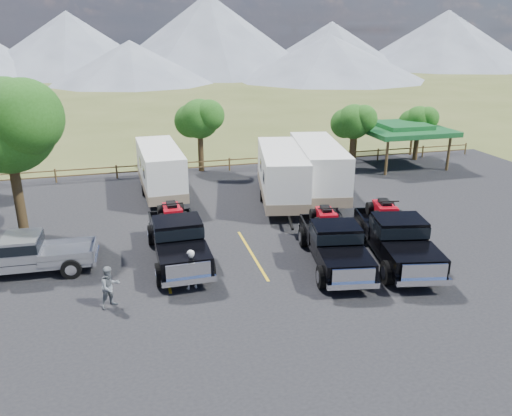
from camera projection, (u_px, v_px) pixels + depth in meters
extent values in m
plane|color=#434D20|center=(325.00, 291.00, 19.86)|extent=(320.00, 320.00, 0.00)
cube|color=black|center=(300.00, 259.00, 22.59)|extent=(44.00, 34.00, 0.04)
cube|color=gold|center=(164.00, 264.00, 22.05)|extent=(0.12, 5.50, 0.01)
cube|color=gold|center=(252.00, 254.00, 23.01)|extent=(0.12, 5.50, 0.01)
cube|color=gold|center=(332.00, 245.00, 23.97)|extent=(0.12, 5.50, 0.01)
cube|color=gold|center=(407.00, 237.00, 24.93)|extent=(0.12, 5.50, 0.01)
cylinder|color=#312313|center=(18.00, 194.00, 24.30)|extent=(0.48, 0.48, 4.48)
sphere|color=#1F4F13|center=(7.00, 126.00, 23.17)|extent=(4.48, 4.48, 4.48)
sphere|color=#1F4F13|center=(24.00, 117.00, 22.51)|extent=(3.52, 3.52, 3.52)
cylinder|color=#312313|center=(352.00, 150.00, 37.03)|extent=(0.39, 0.39, 2.80)
sphere|color=#1F4F13|center=(354.00, 122.00, 36.33)|extent=(2.52, 2.52, 2.52)
sphere|color=#1F4F13|center=(364.00, 119.00, 35.95)|extent=(1.98, 1.98, 1.98)
sphere|color=#1F4F13|center=(345.00, 123.00, 36.63)|extent=(2.16, 2.16, 2.16)
cylinder|color=#312313|center=(416.00, 144.00, 39.43)|extent=(0.38, 0.38, 2.52)
sphere|color=#1F4F13|center=(419.00, 121.00, 38.79)|extent=(2.24, 2.24, 2.24)
sphere|color=#1F4F13|center=(427.00, 118.00, 38.46)|extent=(1.76, 1.76, 1.76)
sphere|color=#1F4F13|center=(411.00, 122.00, 39.06)|extent=(1.92, 1.92, 1.92)
cylinder|color=#312313|center=(201.00, 151.00, 36.17)|extent=(0.41, 0.41, 3.08)
sphere|color=#1F4F13|center=(200.00, 119.00, 35.39)|extent=(2.80, 2.80, 2.80)
sphere|color=#1F4F13|center=(209.00, 115.00, 34.98)|extent=(2.20, 2.20, 2.20)
sphere|color=#1F4F13|center=(191.00, 121.00, 35.72)|extent=(2.40, 2.40, 2.40)
cylinder|color=brown|center=(56.00, 176.00, 33.66)|extent=(0.12, 0.12, 1.00)
cylinder|color=brown|center=(117.00, 172.00, 34.62)|extent=(0.12, 0.12, 1.00)
cylinder|color=brown|center=(175.00, 168.00, 35.58)|extent=(0.12, 0.12, 1.00)
cylinder|color=brown|center=(229.00, 164.00, 36.54)|extent=(0.12, 0.12, 1.00)
cylinder|color=brown|center=(281.00, 161.00, 37.50)|extent=(0.12, 0.12, 1.00)
cylinder|color=brown|center=(331.00, 158.00, 38.46)|extent=(0.12, 0.12, 1.00)
cylinder|color=brown|center=(378.00, 155.00, 39.42)|extent=(0.12, 0.12, 1.00)
cylinder|color=brown|center=(423.00, 152.00, 40.38)|extent=(0.12, 0.12, 1.00)
cylinder|color=brown|center=(465.00, 149.00, 41.34)|extent=(0.12, 0.12, 1.00)
cube|color=brown|center=(256.00, 163.00, 37.04)|extent=(36.00, 0.06, 0.08)
cube|color=brown|center=(256.00, 158.00, 36.90)|extent=(36.00, 0.06, 0.08)
cylinder|color=brown|center=(387.00, 158.00, 35.15)|extent=(0.20, 0.20, 2.60)
cylinder|color=brown|center=(356.00, 143.00, 39.70)|extent=(0.20, 0.20, 2.60)
cylinder|color=brown|center=(449.00, 154.00, 36.35)|extent=(0.20, 0.20, 2.60)
cylinder|color=brown|center=(412.00, 140.00, 40.90)|extent=(0.20, 0.20, 2.60)
cube|color=#1A5B2A|center=(402.00, 129.00, 37.54)|extent=(6.20, 6.20, 0.35)
cube|color=#1A5B2A|center=(402.00, 125.00, 37.44)|extent=(3.50, 3.50, 0.35)
cone|color=slate|center=(69.00, 43.00, 115.17)|extent=(44.00, 44.00, 14.00)
cone|color=slate|center=(209.00, 34.00, 118.53)|extent=(52.00, 52.00, 18.00)
cone|color=slate|center=(331.00, 45.00, 133.17)|extent=(40.00, 40.00, 12.00)
cone|color=slate|center=(446.00, 39.00, 136.70)|extent=(50.00, 50.00, 15.00)
cone|color=slate|center=(131.00, 62.00, 96.53)|extent=(32.00, 32.00, 8.00)
cone|color=slate|center=(329.00, 57.00, 103.24)|extent=(40.00, 40.00, 9.00)
cube|color=black|center=(178.00, 246.00, 22.16)|extent=(2.09, 6.21, 0.39)
cube|color=black|center=(184.00, 258.00, 20.14)|extent=(2.11, 1.98, 0.54)
cube|color=black|center=(178.00, 231.00, 21.78)|extent=(2.06, 1.72, 1.08)
cube|color=black|center=(177.00, 228.00, 21.73)|extent=(2.11, 1.79, 0.49)
cube|color=black|center=(173.00, 225.00, 23.83)|extent=(2.12, 2.63, 0.60)
cube|color=silver|center=(188.00, 271.00, 19.16)|extent=(1.73, 0.11, 0.60)
cube|color=silver|center=(189.00, 281.00, 19.24)|extent=(2.13, 0.23, 0.24)
cube|color=silver|center=(170.00, 222.00, 25.13)|extent=(2.13, 0.21, 0.24)
cylinder|color=black|center=(160.00, 275.00, 20.02)|extent=(0.34, 0.98, 0.98)
cylinder|color=black|center=(210.00, 268.00, 20.54)|extent=(0.34, 0.98, 0.98)
cylinder|color=black|center=(151.00, 235.00, 23.91)|extent=(0.34, 0.98, 0.98)
cylinder|color=black|center=(194.00, 230.00, 24.43)|extent=(0.34, 0.98, 0.98)
cube|color=#9C0813|center=(172.00, 210.00, 23.58)|extent=(0.78, 1.42, 0.38)
cube|color=black|center=(171.00, 205.00, 23.49)|extent=(0.45, 0.82, 0.20)
cube|color=#9C0813|center=(173.00, 212.00, 23.01)|extent=(0.87, 0.39, 0.24)
cylinder|color=black|center=(172.00, 204.00, 22.98)|extent=(0.98, 0.08, 0.07)
cylinder|color=black|center=(163.00, 220.00, 22.99)|extent=(0.29, 0.61, 0.61)
cylinder|color=black|center=(184.00, 218.00, 23.24)|extent=(0.29, 0.61, 0.61)
cylinder|color=black|center=(160.00, 211.00, 24.07)|extent=(0.29, 0.61, 0.61)
cylinder|color=black|center=(181.00, 210.00, 24.32)|extent=(0.29, 0.61, 0.61)
cube|color=black|center=(334.00, 250.00, 21.83)|extent=(2.87, 6.16, 0.37)
cube|color=black|center=(346.00, 262.00, 19.83)|extent=(2.28, 2.18, 0.52)
cube|color=black|center=(336.00, 236.00, 21.46)|extent=(2.20, 1.92, 1.04)
cube|color=black|center=(336.00, 232.00, 21.41)|extent=(2.25, 1.99, 0.47)
cube|color=black|center=(325.00, 228.00, 23.49)|extent=(2.38, 2.79, 0.57)
cube|color=silver|center=(354.00, 276.00, 18.85)|extent=(1.65, 0.36, 0.57)
cube|color=silver|center=(353.00, 286.00, 18.92)|extent=(2.04, 0.52, 0.23)
cube|color=silver|center=(319.00, 225.00, 24.77)|extent=(2.04, 0.50, 0.23)
cylinder|color=black|center=(322.00, 277.00, 19.88)|extent=(0.46, 0.97, 0.94)
cylinder|color=black|center=(370.00, 275.00, 20.04)|extent=(0.46, 0.97, 0.94)
cylinder|color=black|center=(303.00, 237.00, 23.74)|extent=(0.46, 0.97, 0.94)
cylinder|color=black|center=(344.00, 235.00, 23.90)|extent=(0.46, 0.97, 0.94)
cube|color=#9C0813|center=(326.00, 214.00, 23.25)|extent=(0.94, 1.45, 0.36)
cube|color=black|center=(326.00, 209.00, 23.16)|extent=(0.54, 0.84, 0.19)
cube|color=#9C0813|center=(328.00, 217.00, 22.68)|extent=(0.88, 0.50, 0.23)
cylinder|color=black|center=(328.00, 208.00, 22.65)|extent=(0.93, 0.22, 0.06)
cylinder|color=black|center=(318.00, 223.00, 22.74)|extent=(0.36, 0.62, 0.58)
cylinder|color=black|center=(338.00, 223.00, 22.82)|extent=(0.36, 0.62, 0.58)
cylinder|color=black|center=(313.00, 215.00, 23.82)|extent=(0.36, 0.62, 0.58)
cylinder|color=black|center=(332.00, 214.00, 23.90)|extent=(0.36, 0.62, 0.58)
cube|color=black|center=(396.00, 245.00, 22.22)|extent=(3.25, 6.62, 0.40)
cube|color=black|center=(414.00, 258.00, 20.07)|extent=(2.49, 2.38, 0.56)
cube|color=black|center=(398.00, 230.00, 21.83)|extent=(2.39, 2.11, 1.11)
cube|color=black|center=(399.00, 226.00, 21.77)|extent=(2.45, 2.19, 0.50)
cube|color=black|center=(383.00, 223.00, 24.00)|extent=(2.62, 3.04, 0.61)
cube|color=silver|center=(424.00, 272.00, 19.03)|extent=(1.76, 0.44, 0.61)
cube|color=silver|center=(424.00, 282.00, 19.11)|extent=(2.18, 0.62, 0.24)
cube|color=silver|center=(374.00, 220.00, 25.38)|extent=(2.17, 0.60, 0.24)
cylinder|color=black|center=(388.00, 273.00, 20.16)|extent=(0.52, 1.05, 1.00)
cylinder|color=black|center=(438.00, 271.00, 20.28)|extent=(0.52, 1.05, 1.00)
cylinder|color=black|center=(360.00, 231.00, 24.30)|extent=(0.52, 1.05, 1.00)
cylinder|color=black|center=(402.00, 230.00, 24.42)|extent=(0.52, 1.05, 1.00)
cube|color=#9C0813|center=(384.00, 208.00, 23.75)|extent=(1.05, 1.57, 0.39)
cube|color=black|center=(385.00, 202.00, 23.65)|extent=(0.60, 0.91, 0.20)
cube|color=#9C0813|center=(388.00, 210.00, 23.14)|extent=(0.95, 0.56, 0.24)
cylinder|color=black|center=(388.00, 201.00, 23.11)|extent=(1.00, 0.26, 0.07)
cylinder|color=black|center=(377.00, 217.00, 23.22)|extent=(0.41, 0.67, 0.62)
cylinder|color=black|center=(398.00, 217.00, 23.28)|extent=(0.41, 0.67, 0.62)
cylinder|color=black|center=(370.00, 208.00, 24.37)|extent=(0.41, 0.67, 0.62)
cylinder|color=black|center=(390.00, 208.00, 24.43)|extent=(0.41, 0.67, 0.62)
cube|color=white|center=(160.00, 168.00, 30.61)|extent=(2.55, 7.16, 2.55)
cube|color=#7E6C57|center=(161.00, 183.00, 30.94)|extent=(2.58, 7.20, 0.57)
cube|color=black|center=(144.00, 172.00, 28.62)|extent=(0.05, 0.85, 0.57)
cube|color=black|center=(183.00, 169.00, 29.25)|extent=(0.05, 0.85, 0.57)
cylinder|color=black|center=(144.00, 190.00, 31.06)|extent=(0.26, 0.67, 0.66)
cylinder|color=black|center=(178.00, 187.00, 31.65)|extent=(0.26, 0.67, 0.66)
cube|color=black|center=(172.00, 211.00, 27.11)|extent=(0.18, 1.70, 0.09)
cube|color=white|center=(282.00, 172.00, 29.27)|extent=(3.84, 7.76, 2.68)
cube|color=#7E6C57|center=(281.00, 189.00, 29.62)|extent=(3.87, 7.80, 0.59)
cube|color=black|center=(264.00, 177.00, 27.37)|extent=(0.20, 0.88, 0.59)
cube|color=black|center=(307.00, 176.00, 27.49)|extent=(0.20, 0.88, 0.59)
cylinder|color=black|center=(262.00, 196.00, 30.01)|extent=(0.38, 0.73, 0.69)
cylinder|color=black|center=(299.00, 195.00, 30.12)|extent=(0.38, 0.73, 0.69)
cube|color=black|center=(291.00, 223.00, 25.40)|extent=(0.48, 1.77, 0.10)
cube|color=white|center=(318.00, 166.00, 30.35)|extent=(3.80, 7.94, 2.75)
cube|color=#7E6C57|center=(317.00, 183.00, 30.71)|extent=(3.83, 7.99, 0.61)
cube|color=black|center=(303.00, 171.00, 28.38)|extent=(0.19, 0.90, 0.61)
cube|color=black|center=(346.00, 170.00, 28.55)|extent=(0.19, 0.90, 0.61)
cylinder|color=black|center=(298.00, 190.00, 31.09)|extent=(0.38, 0.75, 0.71)
cylinder|color=black|center=(334.00, 189.00, 31.25)|extent=(0.38, 0.75, 0.71)
cube|color=black|center=(334.00, 215.00, 26.39)|extent=(0.46, 1.82, 0.10)
cube|color=gray|center=(27.00, 260.00, 21.03)|extent=(5.37, 1.92, 0.34)
cube|color=gray|center=(22.00, 246.00, 20.78)|extent=(1.52, 1.80, 0.93)
cube|color=black|center=(22.00, 243.00, 20.73)|extent=(1.58, 1.84, 0.42)
cube|color=gray|center=(68.00, 251.00, 21.28)|extent=(2.30, 1.87, 0.51)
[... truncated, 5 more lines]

